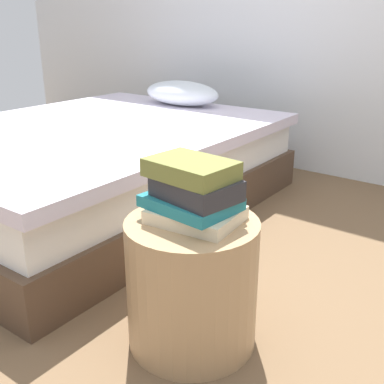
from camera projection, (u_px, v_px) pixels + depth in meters
The scene contains 7 objects.
ground_plane at pixel (192, 338), 1.55m from camera, with size 8.00×8.00×0.00m, color brown.
bed at pixel (98, 165), 2.62m from camera, with size 1.59×2.04×0.62m.
side_table at pixel (192, 283), 1.48m from camera, with size 0.42×0.42×0.42m, color tan.
book_cream at pixel (196, 215), 1.41m from camera, with size 0.26×0.20×0.04m, color beige.
book_teal at pixel (191, 202), 1.40m from camera, with size 0.26×0.20×0.04m, color #1E727F.
book_charcoal at pixel (196, 188), 1.37m from camera, with size 0.24×0.17×0.06m, color #28282D.
book_olive at pixel (191, 169), 1.36m from camera, with size 0.25×0.18×0.05m, color olive.
Camera 1 is at (0.79, -1.02, 1.00)m, focal length 43.57 mm.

